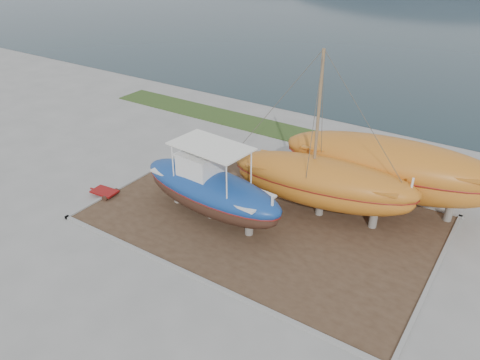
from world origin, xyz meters
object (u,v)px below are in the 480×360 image
Objects in this scene: orange_bare_hull at (388,175)px; red_trailer at (105,193)px; blue_caique at (210,182)px; orange_sailboat at (326,139)px; white_dinghy at (189,177)px.

red_trailer is (-14.37, -8.14, -1.88)m from orange_bare_hull.
blue_caique is 9.97m from orange_bare_hull.
orange_sailboat is at bearing 41.35° from blue_caique.
white_dinghy is 0.37× the size of orange_bare_hull.
white_dinghy is 9.12m from orange_sailboat.
orange_sailboat is at bearing 18.64° from red_trailer.
blue_caique reaches higher than orange_bare_hull.
blue_caique is at bearing 7.91° from red_trailer.
orange_bare_hull is (2.67, 2.94, -2.59)m from orange_sailboat.
orange_sailboat is 4.50× the size of red_trailer.
white_dinghy is 11.74m from orange_bare_hull.
orange_sailboat reaches higher than white_dinghy.
orange_sailboat is at bearing 19.82° from white_dinghy.
orange_bare_hull reaches higher than white_dinghy.
red_trailer is at bearing -156.97° from orange_bare_hull.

